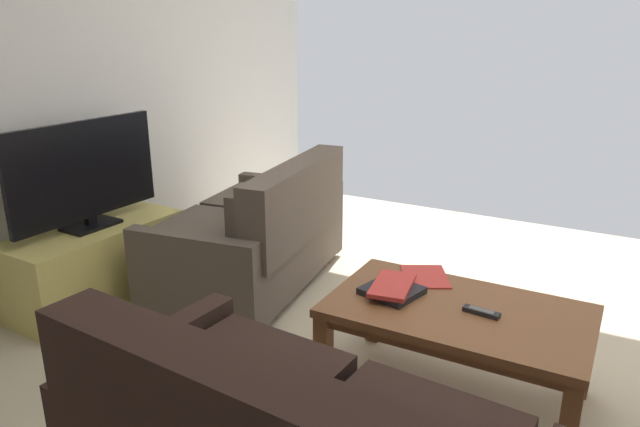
{
  "coord_description": "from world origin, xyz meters",
  "views": [
    {
      "loc": [
        -0.65,
        2.44,
        1.67
      ],
      "look_at": [
        0.42,
        0.5,
        0.94
      ],
      "focal_mm": 32.93,
      "sensor_mm": 36.0,
      "label": 1
    }
  ],
  "objects_px": {
    "tv_stand": "(96,264)",
    "tv_remote": "(481,312)",
    "loose_magazine": "(425,277)",
    "loveseat_near": "(258,235)",
    "flat_tv": "(84,173)",
    "book_stack": "(392,289)",
    "coffee_table": "(457,321)"
  },
  "relations": [
    {
      "from": "book_stack",
      "to": "loose_magazine",
      "type": "relative_size",
      "value": 1.16
    },
    {
      "from": "coffee_table",
      "to": "book_stack",
      "type": "distance_m",
      "value": 0.33
    },
    {
      "from": "tv_stand",
      "to": "loose_magazine",
      "type": "height_order",
      "value": "tv_stand"
    },
    {
      "from": "coffee_table",
      "to": "tv_stand",
      "type": "bearing_deg",
      "value": 2.21
    },
    {
      "from": "tv_stand",
      "to": "book_stack",
      "type": "xyz_separation_m",
      "value": [
        -1.93,
        -0.08,
        0.24
      ]
    },
    {
      "from": "loveseat_near",
      "to": "book_stack",
      "type": "xyz_separation_m",
      "value": [
        -1.16,
        0.57,
        0.12
      ]
    },
    {
      "from": "tv_stand",
      "to": "loose_magazine",
      "type": "bearing_deg",
      "value": -170.75
    },
    {
      "from": "flat_tv",
      "to": "loose_magazine",
      "type": "bearing_deg",
      "value": -170.75
    },
    {
      "from": "loveseat_near",
      "to": "flat_tv",
      "type": "distance_m",
      "value": 1.11
    },
    {
      "from": "loveseat_near",
      "to": "loose_magazine",
      "type": "bearing_deg",
      "value": 165.48
    },
    {
      "from": "coffee_table",
      "to": "flat_tv",
      "type": "distance_m",
      "value": 2.29
    },
    {
      "from": "loveseat_near",
      "to": "tv_remote",
      "type": "bearing_deg",
      "value": 160.04
    },
    {
      "from": "loveseat_near",
      "to": "tv_remote",
      "type": "relative_size",
      "value": 9.29
    },
    {
      "from": "coffee_table",
      "to": "loose_magazine",
      "type": "relative_size",
      "value": 4.12
    },
    {
      "from": "tv_remote",
      "to": "loveseat_near",
      "type": "bearing_deg",
      "value": -19.96
    },
    {
      "from": "book_stack",
      "to": "loose_magazine",
      "type": "height_order",
      "value": "book_stack"
    },
    {
      "from": "tv_remote",
      "to": "tv_stand",
      "type": "bearing_deg",
      "value": 1.79
    },
    {
      "from": "loose_magazine",
      "to": "book_stack",
      "type": "bearing_deg",
      "value": 45.19
    },
    {
      "from": "tv_stand",
      "to": "book_stack",
      "type": "relative_size",
      "value": 3.41
    },
    {
      "from": "coffee_table",
      "to": "book_stack",
      "type": "height_order",
      "value": "book_stack"
    },
    {
      "from": "tv_remote",
      "to": "loose_magazine",
      "type": "relative_size",
      "value": 0.59
    },
    {
      "from": "tv_stand",
      "to": "tv_remote",
      "type": "bearing_deg",
      "value": -178.21
    },
    {
      "from": "tv_stand",
      "to": "loose_magazine",
      "type": "distance_m",
      "value": 2.05
    },
    {
      "from": "coffee_table",
      "to": "tv_remote",
      "type": "bearing_deg",
      "value": 172.96
    },
    {
      "from": "coffee_table",
      "to": "loose_magazine",
      "type": "height_order",
      "value": "loose_magazine"
    },
    {
      "from": "book_stack",
      "to": "tv_remote",
      "type": "bearing_deg",
      "value": 179.61
    },
    {
      "from": "loveseat_near",
      "to": "tv_stand",
      "type": "height_order",
      "value": "loveseat_near"
    },
    {
      "from": "flat_tv",
      "to": "loose_magazine",
      "type": "height_order",
      "value": "flat_tv"
    },
    {
      "from": "loveseat_near",
      "to": "book_stack",
      "type": "height_order",
      "value": "loveseat_near"
    },
    {
      "from": "loveseat_near",
      "to": "loose_magazine",
      "type": "xyz_separation_m",
      "value": [
        -1.23,
        0.32,
        0.1
      ]
    },
    {
      "from": "tv_stand",
      "to": "tv_remote",
      "type": "xyz_separation_m",
      "value": [
        -2.35,
        -0.07,
        0.23
      ]
    },
    {
      "from": "tv_stand",
      "to": "book_stack",
      "type": "distance_m",
      "value": 1.95
    }
  ]
}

